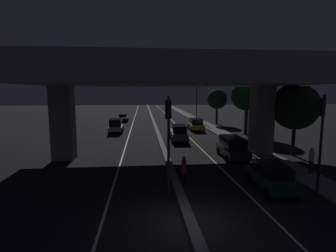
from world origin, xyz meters
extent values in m
plane|color=black|center=(0.00, 0.00, 0.00)|extent=(200.00, 200.00, 0.00)
cube|color=beige|center=(-3.71, 35.00, 0.00)|extent=(0.12, 126.00, 0.00)
cube|color=beige|center=(3.71, 35.00, 0.00)|extent=(0.12, 126.00, 0.00)
cube|color=#4C4C51|center=(0.00, 35.00, 0.11)|extent=(0.48, 126.00, 0.22)
cube|color=slate|center=(8.58, 28.00, 0.06)|extent=(2.19, 126.00, 0.13)
cube|color=gray|center=(-8.42, 11.74, 3.03)|extent=(1.67, 1.60, 6.06)
cube|color=gray|center=(8.42, 11.74, 3.03)|extent=(1.67, 1.60, 6.06)
cube|color=gray|center=(0.00, 11.74, 7.05)|extent=(21.54, 12.79, 1.97)
cube|color=#333335|center=(0.00, 11.74, 8.49)|extent=(21.54, 0.40, 0.90)
cylinder|color=black|center=(-0.64, 2.78, 2.66)|extent=(0.14, 0.14, 5.31)
cube|color=black|center=(-0.64, 2.96, 4.64)|extent=(0.30, 0.28, 0.95)
sphere|color=black|center=(-0.64, 3.11, 4.94)|extent=(0.18, 0.18, 0.18)
sphere|color=black|center=(-0.64, 3.11, 4.64)|extent=(0.18, 0.18, 0.18)
sphere|color=green|center=(-0.64, 3.11, 4.34)|extent=(0.18, 0.18, 0.18)
cylinder|color=black|center=(7.58, 2.78, 2.69)|extent=(0.14, 0.14, 5.39)
cube|color=black|center=(7.58, 2.96, 4.71)|extent=(0.30, 0.28, 0.95)
sphere|color=black|center=(7.58, 3.11, 5.01)|extent=(0.18, 0.18, 0.18)
sphere|color=black|center=(7.58, 3.11, 4.71)|extent=(0.18, 0.18, 0.18)
sphere|color=green|center=(7.58, 3.11, 4.42)|extent=(0.18, 0.18, 0.18)
cylinder|color=#2D2D30|center=(8.15, 38.43, 3.74)|extent=(0.18, 0.18, 7.47)
cylinder|color=#2D2D30|center=(7.17, 38.43, 7.32)|extent=(1.97, 0.10, 0.10)
ellipsoid|color=#F2B759|center=(6.19, 38.43, 7.22)|extent=(0.56, 0.32, 0.24)
cube|color=black|center=(5.35, 3.61, 0.59)|extent=(1.84, 3.99, 0.57)
cube|color=black|center=(5.35, 3.61, 1.17)|extent=(1.57, 2.42, 0.60)
cylinder|color=black|center=(4.60, 4.94, 0.30)|extent=(0.23, 0.61, 0.60)
cylinder|color=black|center=(6.22, 4.86, 0.30)|extent=(0.23, 0.61, 0.60)
cylinder|color=black|center=(4.48, 2.35, 0.30)|extent=(0.23, 0.61, 0.60)
cylinder|color=black|center=(6.10, 2.28, 0.30)|extent=(0.23, 0.61, 0.60)
cube|color=red|center=(4.67, 1.66, 0.62)|extent=(0.18, 0.04, 0.11)
cube|color=red|center=(5.84, 1.61, 0.62)|extent=(0.18, 0.04, 0.11)
cube|color=black|center=(5.53, 10.70, 0.63)|extent=(1.92, 4.36, 0.65)
cube|color=black|center=(5.54, 10.80, 1.37)|extent=(1.66, 3.15, 0.82)
cylinder|color=black|center=(4.74, 12.15, 0.30)|extent=(0.23, 0.61, 0.60)
cylinder|color=black|center=(6.45, 12.07, 0.30)|extent=(0.23, 0.61, 0.60)
cylinder|color=black|center=(4.62, 9.32, 0.30)|extent=(0.23, 0.61, 0.60)
cylinder|color=black|center=(6.33, 9.25, 0.30)|extent=(0.23, 0.61, 0.60)
cube|color=red|center=(4.83, 8.57, 0.66)|extent=(0.18, 0.04, 0.11)
cube|color=red|center=(6.05, 8.52, 0.66)|extent=(0.18, 0.04, 0.11)
cube|color=#515459|center=(2.14, 19.07, 0.69)|extent=(1.98, 4.88, 0.73)
cube|color=black|center=(2.14, 19.07, 1.41)|extent=(1.67, 2.95, 0.72)
cylinder|color=black|center=(1.37, 20.69, 0.32)|extent=(0.23, 0.65, 0.64)
cylinder|color=black|center=(3.07, 20.61, 0.32)|extent=(0.23, 0.65, 0.64)
cylinder|color=black|center=(1.22, 17.53, 0.32)|extent=(0.23, 0.65, 0.64)
cylinder|color=black|center=(2.92, 17.45, 0.32)|extent=(0.23, 0.65, 0.64)
cube|color=red|center=(1.42, 16.69, 0.72)|extent=(0.18, 0.04, 0.11)
cube|color=red|center=(2.64, 16.63, 0.72)|extent=(0.18, 0.04, 0.11)
cube|color=gold|center=(5.68, 26.66, 0.63)|extent=(1.88, 4.24, 0.60)
cube|color=black|center=(5.68, 26.66, 1.32)|extent=(1.63, 2.55, 0.79)
cylinder|color=black|center=(4.82, 28.06, 0.32)|extent=(0.21, 0.65, 0.65)
cylinder|color=black|center=(6.59, 28.04, 0.32)|extent=(0.21, 0.65, 0.65)
cylinder|color=black|center=(4.78, 25.28, 0.32)|extent=(0.21, 0.65, 0.65)
cylinder|color=black|center=(6.55, 25.25, 0.32)|extent=(0.21, 0.65, 0.65)
cube|color=red|center=(5.02, 24.55, 0.66)|extent=(0.18, 0.03, 0.11)
cube|color=red|center=(6.28, 24.53, 0.66)|extent=(0.18, 0.03, 0.11)
cube|color=gray|center=(-5.60, 25.93, 0.62)|extent=(1.83, 4.09, 0.55)
cube|color=black|center=(-5.60, 25.83, 1.38)|extent=(1.60, 2.95, 0.96)
cylinder|color=black|center=(-4.72, 24.61, 0.34)|extent=(0.21, 0.69, 0.68)
cylinder|color=black|center=(-6.43, 24.58, 0.34)|extent=(0.21, 0.69, 0.68)
cylinder|color=black|center=(-4.78, 27.29, 0.34)|extent=(0.21, 0.69, 0.68)
cylinder|color=black|center=(-6.49, 27.25, 0.34)|extent=(0.21, 0.69, 0.68)
cube|color=white|center=(-5.03, 27.98, 0.53)|extent=(0.18, 0.03, 0.11)
cube|color=white|center=(-6.26, 27.96, 0.53)|extent=(0.18, 0.03, 0.11)
cube|color=black|center=(-5.60, 38.74, 0.60)|extent=(1.79, 4.02, 0.57)
cube|color=black|center=(-5.59, 38.84, 1.13)|extent=(1.51, 1.64, 0.48)
cylinder|color=black|center=(-4.84, 37.40, 0.31)|extent=(0.22, 0.64, 0.63)
cylinder|color=black|center=(-6.45, 37.46, 0.31)|extent=(0.22, 0.64, 0.63)
cylinder|color=black|center=(-4.75, 40.02, 0.31)|extent=(0.22, 0.64, 0.63)
cylinder|color=black|center=(-6.36, 40.07, 0.31)|extent=(0.22, 0.64, 0.63)
cube|color=white|center=(-4.95, 40.71, 0.52)|extent=(0.18, 0.04, 0.11)
cube|color=white|center=(-6.11, 40.75, 0.52)|extent=(0.18, 0.04, 0.11)
cylinder|color=black|center=(0.66, 6.36, 0.28)|extent=(0.10, 0.56, 0.56)
cylinder|color=black|center=(0.61, 5.18, 0.28)|extent=(0.12, 0.56, 0.56)
cube|color=maroon|center=(0.63, 5.77, 0.50)|extent=(0.28, 0.91, 0.32)
cylinder|color=maroon|center=(0.63, 5.77, 0.96)|extent=(0.33, 0.33, 0.60)
sphere|color=#B21919|center=(0.63, 5.77, 1.38)|extent=(0.24, 0.24, 0.24)
cube|color=red|center=(0.60, 5.13, 0.50)|extent=(0.08, 0.03, 0.08)
cylinder|color=#2D261E|center=(9.21, 5.78, 0.54)|extent=(0.28, 0.28, 0.83)
cylinder|color=beige|center=(9.21, 5.78, 1.30)|extent=(0.33, 0.33, 0.69)
sphere|color=tan|center=(9.21, 5.78, 1.76)|extent=(0.23, 0.23, 0.23)
cylinder|color=#2D2116|center=(11.11, 11.13, 1.39)|extent=(0.32, 0.32, 2.79)
sphere|color=black|center=(11.11, 11.13, 4.29)|extent=(4.00, 4.00, 4.00)
cylinder|color=#2D2116|center=(11.42, 22.46, 1.82)|extent=(0.48, 0.48, 3.64)
sphere|color=black|center=(11.42, 22.46, 5.21)|extent=(4.18, 4.18, 4.18)
cylinder|color=#2D2116|center=(10.80, 33.88, 1.51)|extent=(0.40, 0.40, 3.02)
sphere|color=black|center=(10.80, 33.88, 4.30)|extent=(3.43, 3.43, 3.43)
camera|label=1|loc=(-1.92, -10.17, 5.53)|focal=28.00mm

